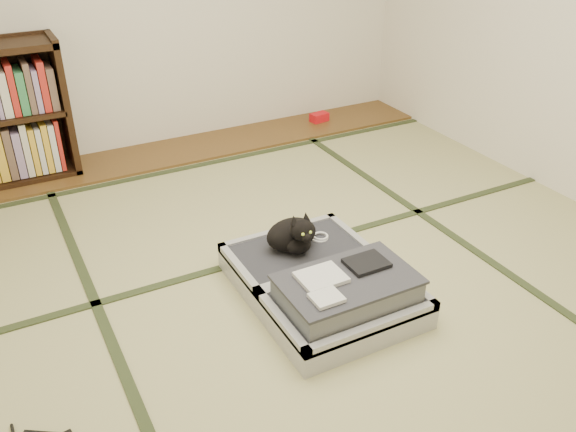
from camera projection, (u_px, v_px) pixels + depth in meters
name	position (u px, v px, depth m)	size (l,w,h in m)	color
floor	(311.00, 291.00, 3.11)	(4.50, 4.50, 0.00)	tan
wood_strip	(181.00, 151.00, 4.65)	(4.00, 0.50, 0.02)	brown
red_item	(319.00, 117.00, 5.15)	(0.15, 0.09, 0.07)	red
tatami_borders	(269.00, 244.00, 3.49)	(4.00, 4.50, 0.01)	#2D381E
suitcase	(325.00, 284.00, 2.99)	(0.71, 0.95, 0.28)	#A6A5AA
cat	(294.00, 235.00, 3.14)	(0.32, 0.32, 0.26)	black
cable_coil	(320.00, 237.00, 3.29)	(0.10, 0.10, 0.02)	white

